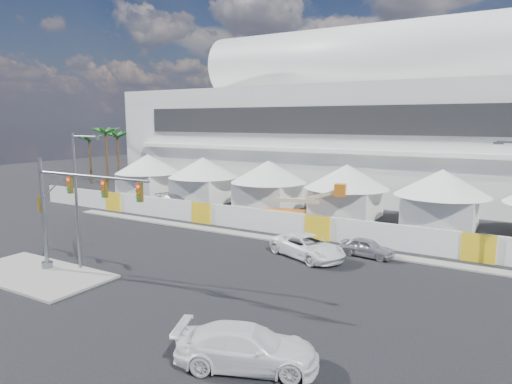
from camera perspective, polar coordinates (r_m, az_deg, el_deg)
The scene contains 14 objects.
ground at distance 29.98m, azimuth -14.53°, elevation -10.33°, with size 160.00×160.00×0.00m, color black.
median_island at distance 32.67m, azimuth -25.90°, elevation -9.21°, with size 10.00×5.00×0.15m, color gray.
far_curb at distance 33.70m, azimuth 29.08°, elevation -8.93°, with size 80.00×1.20×0.12m, color gray.
stadium at distance 62.38m, azimuth 20.13°, elevation 8.10°, with size 80.00×24.80×21.98m.
tent_row at distance 48.51m, azimuth 6.23°, elevation 1.05°, with size 53.40×8.40×5.40m.
hoarding_fence at distance 38.17m, azimuth 7.79°, elevation -4.41°, with size 70.00×0.25×2.00m, color white.
palm_cluster at distance 73.01m, azimuth -16.94°, elevation 6.28°, with size 10.60×10.60×8.55m.
sedan_silver at distance 34.13m, azimuth 13.71°, elevation -6.76°, with size 3.92×1.58×1.34m, color silver.
pickup_curb at distance 33.06m, azimuth 6.44°, elevation -6.77°, with size 5.99×2.76×1.66m, color white.
pickup_near at distance 19.13m, azimuth -1.15°, elevation -18.81°, with size 5.73×2.33×1.66m, color white.
lot_car_c at distance 51.96m, azimuth -10.25°, elevation -1.19°, with size 5.21×2.12×1.51m, color #B4B5B9.
traffic_mast at distance 30.84m, azimuth -22.91°, elevation -2.14°, with size 9.70×0.71×7.27m.
streetlight_median at distance 31.31m, azimuth -21.33°, elevation -0.01°, with size 2.44×0.24×8.82m.
boom_lift at distance 43.72m, azimuth 4.40°, elevation -2.55°, with size 8.06×2.60×3.99m.
Camera 1 is at (20.32, -19.78, 9.73)m, focal length 32.00 mm.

